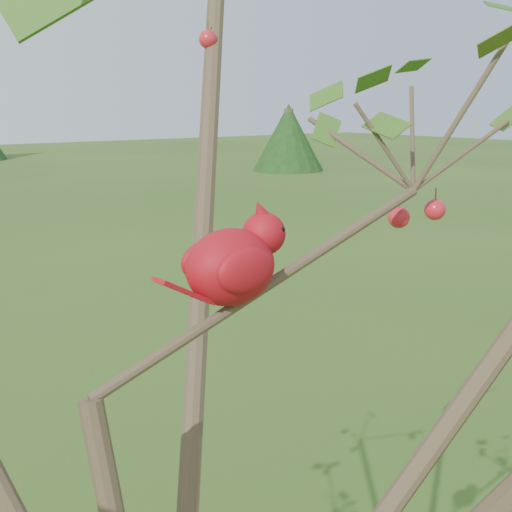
{
  "coord_description": "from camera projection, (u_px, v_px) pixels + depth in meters",
  "views": [
    {
      "loc": [
        -0.43,
        -0.77,
        2.35
      ],
      "look_at": [
        0.23,
        0.08,
        2.12
      ],
      "focal_mm": 50.0,
      "sensor_mm": 36.0,
      "label": 1
    }
  ],
  "objects": [
    {
      "name": "cardinal",
      "position": [
        235.0,
        262.0,
        1.07
      ],
      "size": [
        0.24,
        0.13,
        0.17
      ],
      "rotation": [
        0.0,
        0.0,
        0.04
      ],
      "color": "#AF0F18",
      "rests_on": "ground"
    },
    {
      "name": "crabapple_tree",
      "position": [
        182.0,
        290.0,
        0.89
      ],
      "size": [
        2.35,
        2.05,
        2.95
      ],
      "color": "#3D2F21",
      "rests_on": "ground"
    }
  ]
}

